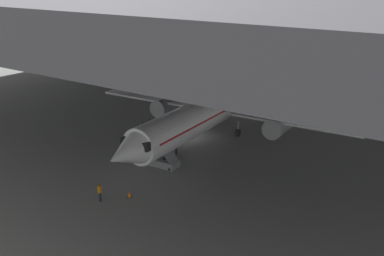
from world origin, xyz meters
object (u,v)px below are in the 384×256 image
object	(u,v)px
airplane_main	(213,110)
boarding_stairs	(160,158)
traffic_cone_orange	(129,194)
airplane_distant	(152,49)
crew_worker_by_stairs	(176,146)
crew_worker_near_nose	(100,191)

from	to	relation	value
airplane_main	boarding_stairs	xyz separation A→B (m)	(0.04, -9.75, -2.65)
airplane_main	traffic_cone_orange	bearing A→B (deg)	-82.34
traffic_cone_orange	airplane_distant	bearing A→B (deg)	127.83
crew_worker_by_stairs	traffic_cone_orange	xyz separation A→B (m)	(2.57, -10.16, -0.66)
airplane_main	airplane_distant	xyz separation A→B (m)	(-34.17, 30.17, -0.11)
crew_worker_by_stairs	crew_worker_near_nose	bearing A→B (deg)	-85.38
airplane_distant	boarding_stairs	bearing A→B (deg)	-49.40
boarding_stairs	traffic_cone_orange	size ratio (longest dim) A/B	7.62
crew_worker_near_nose	crew_worker_by_stairs	bearing A→B (deg)	94.62
airplane_main	crew_worker_by_stairs	world-z (taller)	airplane_main
airplane_main	boarding_stairs	distance (m)	10.11
airplane_main	crew_worker_near_nose	bearing A→B (deg)	-87.98
airplane_main	boarding_stairs	bearing A→B (deg)	-89.75
crew_worker_near_nose	boarding_stairs	bearing A→B (deg)	93.95
crew_worker_near_nose	airplane_main	bearing A→B (deg)	92.02
airplane_main	crew_worker_near_nose	world-z (taller)	airplane_main
boarding_stairs	crew_worker_near_nose	world-z (taller)	boarding_stairs
boarding_stairs	crew_worker_by_stairs	world-z (taller)	boarding_stairs
crew_worker_near_nose	airplane_distant	bearing A→B (deg)	125.51
boarding_stairs	traffic_cone_orange	xyz separation A→B (m)	(2.21, -6.99, -0.43)
crew_worker_near_nose	crew_worker_by_stairs	world-z (taller)	crew_worker_by_stairs
crew_worker_near_nose	traffic_cone_orange	bearing A→B (deg)	50.04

